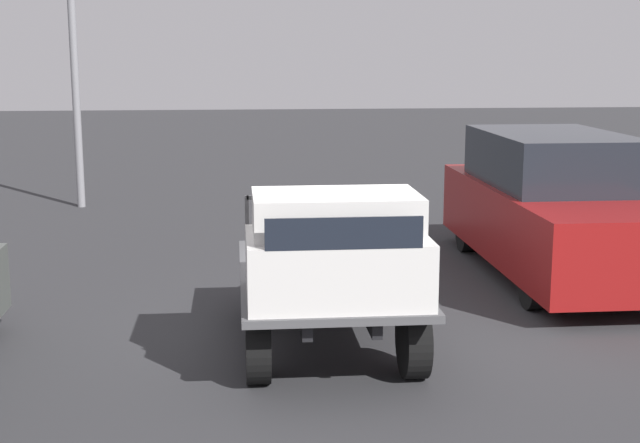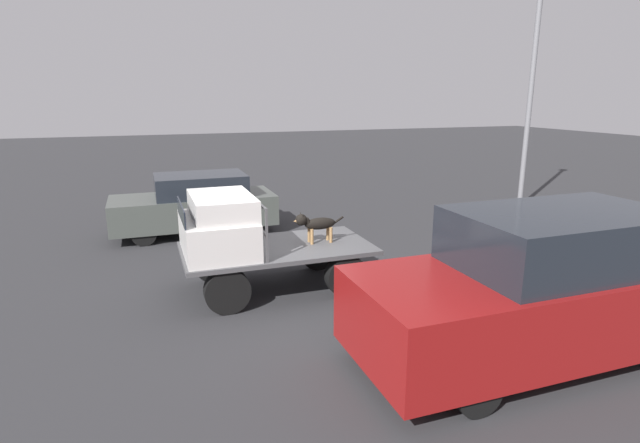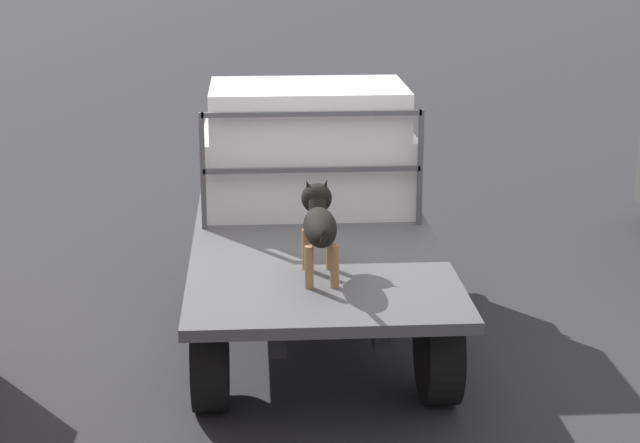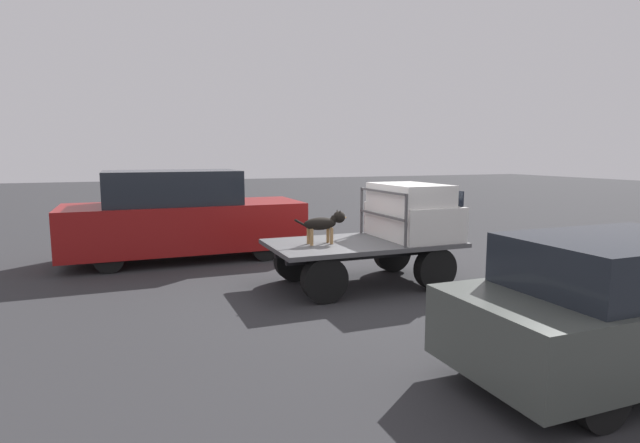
% 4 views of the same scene
% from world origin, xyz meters
% --- Properties ---
extents(ground_plane, '(80.00, 80.00, 0.00)m').
position_xyz_m(ground_plane, '(0.00, 0.00, 0.00)').
color(ground_plane, '#2D2D30').
extents(flatbed_truck, '(3.48, 1.88, 0.83)m').
position_xyz_m(flatbed_truck, '(0.00, 0.00, 0.59)').
color(flatbed_truck, black).
rests_on(flatbed_truck, ground).
extents(truck_cab, '(1.22, 1.76, 1.04)m').
position_xyz_m(truck_cab, '(1.05, 0.00, 1.33)').
color(truck_cab, silver).
rests_on(truck_cab, flatbed_truck).
extents(truck_headboard, '(0.04, 1.76, 0.93)m').
position_xyz_m(truck_headboard, '(0.40, 0.00, 1.44)').
color(truck_headboard, '#4C4C4F').
rests_on(truck_headboard, flatbed_truck).
extents(dog, '(1.01, 0.23, 0.62)m').
position_xyz_m(dog, '(-0.74, 0.02, 1.21)').
color(dog, '#9E7547').
rests_on(dog, flatbed_truck).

